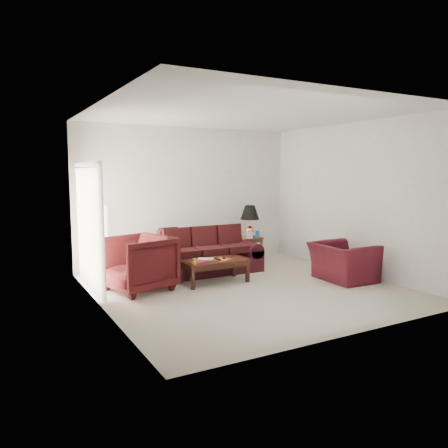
% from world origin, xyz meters
% --- Properties ---
extents(floor, '(5.00, 5.00, 0.00)m').
position_xyz_m(floor, '(0.00, 0.00, 0.00)').
color(floor, beige).
rests_on(floor, ground).
extents(blinds, '(0.10, 2.00, 2.16)m').
position_xyz_m(blinds, '(-2.42, 1.30, 1.08)').
color(blinds, silver).
rests_on(blinds, ground).
extents(sofa, '(2.19, 1.02, 0.88)m').
position_xyz_m(sofa, '(-0.08, 1.37, 0.44)').
color(sofa, black).
rests_on(sofa, ground).
extents(throw_pillow, '(0.40, 0.21, 0.41)m').
position_xyz_m(throw_pillow, '(-0.63, 2.10, 0.69)').
color(throw_pillow, black).
rests_on(throw_pillow, sofa).
extents(end_table, '(0.53, 0.53, 0.53)m').
position_xyz_m(end_table, '(1.39, 2.15, 0.27)').
color(end_table, '#4D341A').
rests_on(end_table, ground).
extents(table_lamp, '(0.52, 0.52, 0.73)m').
position_xyz_m(table_lamp, '(1.43, 2.20, 0.90)').
color(table_lamp, '#E49147').
rests_on(table_lamp, end_table).
extents(clock, '(0.16, 0.10, 0.15)m').
position_xyz_m(clock, '(1.27, 1.96, 0.61)').
color(clock, silver).
rests_on(clock, end_table).
extents(blue_canister, '(0.10, 0.10, 0.15)m').
position_xyz_m(blue_canister, '(1.54, 2.04, 0.60)').
color(blue_canister, blue).
rests_on(blue_canister, end_table).
extents(picture_frame, '(0.17, 0.19, 0.05)m').
position_xyz_m(picture_frame, '(1.22, 2.27, 0.61)').
color(picture_frame, silver).
rests_on(picture_frame, end_table).
extents(floor_lamp, '(0.27, 0.27, 1.41)m').
position_xyz_m(floor_lamp, '(-1.96, 2.20, 0.71)').
color(floor_lamp, white).
rests_on(floor_lamp, ground).
extents(armchair_left, '(1.28, 1.26, 0.95)m').
position_xyz_m(armchair_left, '(-1.72, 0.77, 0.48)').
color(armchair_left, '#3C0D0F').
rests_on(armchair_left, ground).
extents(armchair_right, '(0.98, 1.11, 0.70)m').
position_xyz_m(armchair_right, '(1.89, -0.37, 0.35)').
color(armchair_right, '#461019').
rests_on(armchair_right, ground).
extents(coffee_table, '(1.36, 1.01, 0.43)m').
position_xyz_m(coffee_table, '(-0.32, 0.64, 0.21)').
color(coffee_table, black).
rests_on(coffee_table, ground).
extents(magazine_red, '(0.31, 0.27, 0.01)m').
position_xyz_m(magazine_red, '(-0.68, 0.59, 0.43)').
color(magazine_red, red).
rests_on(magazine_red, coffee_table).
extents(magazine_white, '(0.35, 0.33, 0.02)m').
position_xyz_m(magazine_white, '(-0.45, 0.74, 0.43)').
color(magazine_white, beige).
rests_on(magazine_white, coffee_table).
extents(magazine_orange, '(0.36, 0.32, 0.02)m').
position_xyz_m(magazine_orange, '(-0.21, 0.57, 0.44)').
color(magazine_orange, '#DF4D1A').
rests_on(magazine_orange, coffee_table).
extents(remote_a, '(0.05, 0.18, 0.02)m').
position_xyz_m(remote_a, '(-0.30, 0.55, 0.46)').
color(remote_a, black).
rests_on(remote_a, coffee_table).
extents(remote_b, '(0.12, 0.18, 0.02)m').
position_xyz_m(remote_b, '(-0.13, 0.62, 0.46)').
color(remote_b, black).
rests_on(remote_b, coffee_table).
extents(yellow_glass, '(0.08, 0.08, 0.11)m').
position_xyz_m(yellow_glass, '(-0.80, 0.47, 0.48)').
color(yellow_glass, '#BFCD2D').
rests_on(yellow_glass, coffee_table).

